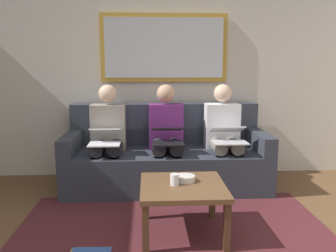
{
  "coord_description": "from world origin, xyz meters",
  "views": [
    {
      "loc": [
        0.2,
        1.78,
        1.36
      ],
      "look_at": [
        0.0,
        -1.7,
        0.75
      ],
      "focal_mm": 37.86,
      "sensor_mm": 36.0,
      "label": 1
    }
  ],
  "objects_px": {
    "person_middle": "(166,133)",
    "laptop_black": "(167,135)",
    "laptop_silver": "(228,135)",
    "framed_mirror": "(164,48)",
    "bowl": "(185,178)",
    "coffee_table": "(183,191)",
    "cup": "(175,180)",
    "person_left": "(224,133)",
    "couch": "(166,158)",
    "laptop_white": "(105,136)",
    "person_right": "(108,134)"
  },
  "relations": [
    {
      "from": "person_middle",
      "to": "laptop_black",
      "type": "height_order",
      "value": "person_middle"
    },
    {
      "from": "bowl",
      "to": "laptop_silver",
      "type": "distance_m",
      "value": 1.02
    },
    {
      "from": "coffee_table",
      "to": "cup",
      "type": "height_order",
      "value": "cup"
    },
    {
      "from": "person_left",
      "to": "person_right",
      "type": "xyz_separation_m",
      "value": [
        1.28,
        0.0,
        0.0
      ]
    },
    {
      "from": "couch",
      "to": "cup",
      "type": "bearing_deg",
      "value": 90.29
    },
    {
      "from": "coffee_table",
      "to": "bowl",
      "type": "bearing_deg",
      "value": -109.29
    },
    {
      "from": "bowl",
      "to": "coffee_table",
      "type": "bearing_deg",
      "value": 70.71
    },
    {
      "from": "couch",
      "to": "bowl",
      "type": "bearing_deg",
      "value": 94.95
    },
    {
      "from": "person_left",
      "to": "laptop_silver",
      "type": "xyz_separation_m",
      "value": [
        0.0,
        0.23,
        0.02
      ]
    },
    {
      "from": "person_middle",
      "to": "cup",
      "type": "bearing_deg",
      "value": 90.31
    },
    {
      "from": "cup",
      "to": "bowl",
      "type": "height_order",
      "value": "cup"
    },
    {
      "from": "couch",
      "to": "bowl",
      "type": "relative_size",
      "value": 13.89
    },
    {
      "from": "couch",
      "to": "coffee_table",
      "type": "bearing_deg",
      "value": 93.4
    },
    {
      "from": "cup",
      "to": "person_right",
      "type": "bearing_deg",
      "value": -60.82
    },
    {
      "from": "coffee_table",
      "to": "laptop_black",
      "type": "bearing_deg",
      "value": -85.47
    },
    {
      "from": "cup",
      "to": "laptop_black",
      "type": "xyz_separation_m",
      "value": [
        0.01,
        -0.92,
        0.17
      ]
    },
    {
      "from": "coffee_table",
      "to": "laptop_white",
      "type": "bearing_deg",
      "value": -51.96
    },
    {
      "from": "laptop_black",
      "to": "laptop_silver",
      "type": "bearing_deg",
      "value": -179.69
    },
    {
      "from": "bowl",
      "to": "person_left",
      "type": "xyz_separation_m",
      "value": [
        -0.54,
        -1.07,
        0.17
      ]
    },
    {
      "from": "laptop_black",
      "to": "cup",
      "type": "bearing_deg",
      "value": 90.39
    },
    {
      "from": "coffee_table",
      "to": "laptop_silver",
      "type": "xyz_separation_m",
      "value": [
        -0.57,
        -0.92,
        0.27
      ]
    },
    {
      "from": "laptop_silver",
      "to": "framed_mirror",
      "type": "bearing_deg",
      "value": -47.16
    },
    {
      "from": "framed_mirror",
      "to": "laptop_white",
      "type": "xyz_separation_m",
      "value": [
        0.64,
        0.7,
        -0.92
      ]
    },
    {
      "from": "person_left",
      "to": "person_right",
      "type": "distance_m",
      "value": 1.28
    },
    {
      "from": "bowl",
      "to": "person_left",
      "type": "relative_size",
      "value": 0.14
    },
    {
      "from": "coffee_table",
      "to": "person_right",
      "type": "xyz_separation_m",
      "value": [
        0.71,
        -1.15,
        0.25
      ]
    },
    {
      "from": "person_middle",
      "to": "framed_mirror",
      "type": "bearing_deg",
      "value": -90.0
    },
    {
      "from": "framed_mirror",
      "to": "cup",
      "type": "relative_size",
      "value": 16.65
    },
    {
      "from": "couch",
      "to": "laptop_black",
      "type": "xyz_separation_m",
      "value": [
        0.0,
        0.31,
        0.32
      ]
    },
    {
      "from": "couch",
      "to": "laptop_black",
      "type": "relative_size",
      "value": 5.8
    },
    {
      "from": "coffee_table",
      "to": "laptop_black",
      "type": "distance_m",
      "value": 0.95
    },
    {
      "from": "laptop_black",
      "to": "laptop_white",
      "type": "xyz_separation_m",
      "value": [
        0.64,
        0.0,
        0.0
      ]
    },
    {
      "from": "coffee_table",
      "to": "laptop_white",
      "type": "xyz_separation_m",
      "value": [
        0.71,
        -0.91,
        0.27
      ]
    },
    {
      "from": "cup",
      "to": "laptop_white",
      "type": "xyz_separation_m",
      "value": [
        0.65,
        -0.92,
        0.17
      ]
    },
    {
      "from": "couch",
      "to": "laptop_white",
      "type": "distance_m",
      "value": 0.78
    },
    {
      "from": "bowl",
      "to": "laptop_white",
      "type": "height_order",
      "value": "laptop_white"
    },
    {
      "from": "framed_mirror",
      "to": "person_right",
      "type": "distance_m",
      "value": 1.23
    },
    {
      "from": "framed_mirror",
      "to": "person_right",
      "type": "height_order",
      "value": "framed_mirror"
    },
    {
      "from": "couch",
      "to": "person_right",
      "type": "height_order",
      "value": "person_right"
    },
    {
      "from": "cup",
      "to": "laptop_white",
      "type": "relative_size",
      "value": 0.24
    },
    {
      "from": "couch",
      "to": "framed_mirror",
      "type": "height_order",
      "value": "framed_mirror"
    },
    {
      "from": "person_left",
      "to": "person_right",
      "type": "height_order",
      "value": "same"
    },
    {
      "from": "coffee_table",
      "to": "person_middle",
      "type": "distance_m",
      "value": 1.18
    },
    {
      "from": "cup",
      "to": "person_middle",
      "type": "height_order",
      "value": "person_middle"
    },
    {
      "from": "laptop_white",
      "to": "person_middle",
      "type": "bearing_deg",
      "value": -159.54
    },
    {
      "from": "couch",
      "to": "laptop_black",
      "type": "distance_m",
      "value": 0.44
    },
    {
      "from": "laptop_black",
      "to": "person_middle",
      "type": "bearing_deg",
      "value": -90.0
    },
    {
      "from": "laptop_black",
      "to": "person_right",
      "type": "height_order",
      "value": "person_right"
    },
    {
      "from": "person_middle",
      "to": "coffee_table",
      "type": "bearing_deg",
      "value": 93.6
    },
    {
      "from": "cup",
      "to": "coffee_table",
      "type": "bearing_deg",
      "value": -172.9
    }
  ]
}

